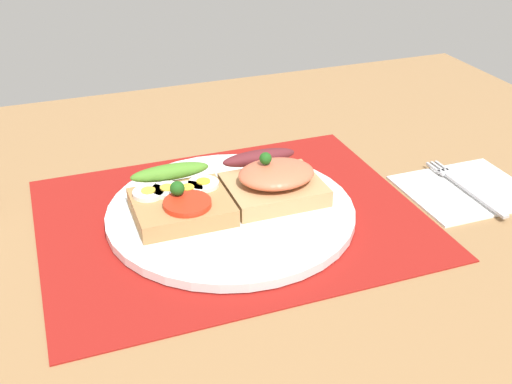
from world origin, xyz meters
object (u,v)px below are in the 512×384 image
plate (231,212)px  napkin (466,189)px  sandwich_egg_tomato (180,200)px  fork (463,186)px  sandwich_salmon (273,180)px

plate → napkin: (28.71, -3.90, -0.52)cm
sandwich_egg_tomato → napkin: bearing=-8.6°
plate → sandwich_egg_tomato: 5.93cm
sandwich_egg_tomato → fork: (33.77, -5.04, -2.05)cm
plate → fork: plate is taller
plate → sandwich_salmon: size_ratio=2.58×
plate → fork: bearing=-7.5°
plate → fork: 28.58cm
sandwich_egg_tomato → napkin: (34.15, -5.19, -2.51)cm
sandwich_salmon → napkin: sandwich_salmon is taller
sandwich_egg_tomato → sandwich_salmon: sandwich_salmon is taller
plate → fork: size_ratio=1.91×
plate → sandwich_salmon: 6.18cm
plate → sandwich_egg_tomato: (-5.43, 1.29, 1.99)cm
sandwich_egg_tomato → fork: 34.20cm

